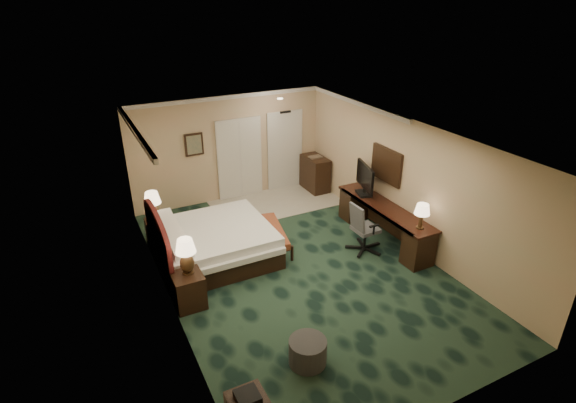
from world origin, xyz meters
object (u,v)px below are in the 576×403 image
nightstand_far (159,233)px  desk (383,223)px  ottoman (308,352)px  lamp_far (153,207)px  bed (216,243)px  tv (365,180)px  nightstand_near (188,289)px  bed_bench (271,239)px  minibar (315,174)px  lamp_near (186,256)px  desk_chair (366,227)px

nightstand_far → desk: desk is taller
desk → ottoman: bearing=-143.1°
lamp_far → bed: bearing=-47.9°
bed → tv: (3.46, -0.19, 0.81)m
bed → desk: bearing=-14.6°
bed → nightstand_near: 1.53m
nightstand_far → bed_bench: nightstand_far is taller
minibar → nightstand_far: bearing=-166.5°
lamp_near → minibar: size_ratio=0.71×
ottoman → minibar: 6.34m
lamp_near → desk: 4.42m
lamp_near → bed_bench: 2.36m
ottoman → tv: 4.58m
nightstand_far → tv: (4.39, -1.22, 0.86)m
nightstand_far → bed_bench: size_ratio=0.41×
lamp_near → ottoman: 2.55m
lamp_near → desk_chair: lamp_near is taller
lamp_far → desk: 4.91m
lamp_near → minibar: 5.51m
lamp_far → tv: (4.42, -1.25, 0.24)m
bed → nightstand_far: bearing=132.0°
lamp_near → ottoman: size_ratio=1.17×
nightstand_near → desk_chair: (3.79, 0.11, 0.23)m
minibar → bed: bearing=-149.2°
lamp_far → bed_bench: 2.53m
ottoman → bed: bearing=94.7°
bed → tv: tv is taller
nightstand_near → lamp_near: (0.04, 0.04, 0.64)m
lamp_far → minibar: bearing=13.0°
nightstand_near → tv: size_ratio=0.69×
tv → nightstand_near: bearing=-151.3°
minibar → tv: bearing=-91.5°
lamp_near → ottoman: bearing=-62.0°
bed → lamp_near: lamp_near is taller
lamp_near → desk: size_ratio=0.24×
bed → nightstand_near: bearing=-126.6°
bed → lamp_far: 1.54m
bed_bench → desk_chair: (1.74, -0.93, 0.31)m
nightstand_far → lamp_far: bearing=134.4°
minibar → ottoman: bearing=-120.9°
nightstand_far → desk_chair: 4.38m
bed_bench → desk_chair: size_ratio=1.29×
nightstand_near → lamp_far: (-0.05, 2.29, 0.60)m
bed_bench → desk: bearing=-5.5°
lamp_near → ottoman: lamp_near is taller
lamp_far → ottoman: (1.23, -4.40, -0.71)m
desk_chair → desk: bearing=16.4°
tv → minibar: (0.06, 2.29, -0.68)m
nightstand_near → tv: 4.57m
bed → nightstand_near: (-0.91, -1.22, -0.03)m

